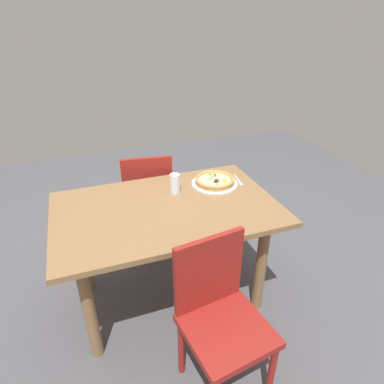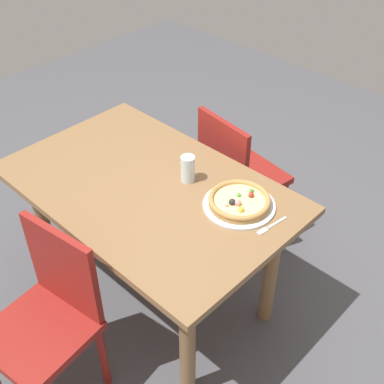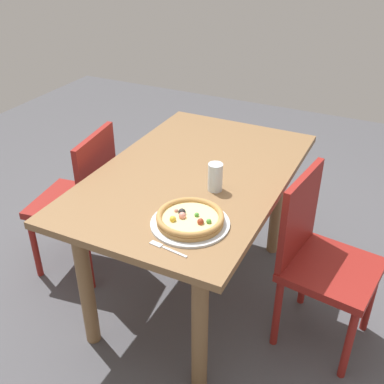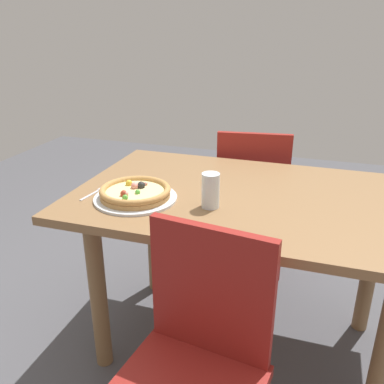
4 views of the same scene
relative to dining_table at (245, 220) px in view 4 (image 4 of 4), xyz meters
name	(u,v)px [view 4 (image 4 of 4)]	position (x,y,z in m)	size (l,w,h in m)	color
ground_plane	(239,343)	(0.00, 0.00, -0.63)	(6.00, 6.00, 0.00)	#4C4C51
dining_table	(245,220)	(0.00, 0.00, 0.00)	(1.36, 0.87, 0.75)	olive
chair_near	(193,367)	(-0.02, -0.65, -0.16)	(0.45, 0.45, 0.86)	maroon
chair_far	(252,196)	(-0.08, 0.65, -0.16)	(0.45, 0.45, 0.86)	maroon
plate	(136,198)	(-0.40, -0.18, 0.12)	(0.32, 0.32, 0.01)	silver
pizza	(135,192)	(-0.40, -0.18, 0.15)	(0.27, 0.27, 0.05)	#B78447
fork	(96,192)	(-0.58, -0.16, 0.12)	(0.04, 0.17, 0.00)	silver
drinking_glass	(211,190)	(-0.11, -0.16, 0.18)	(0.07, 0.07, 0.13)	silver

